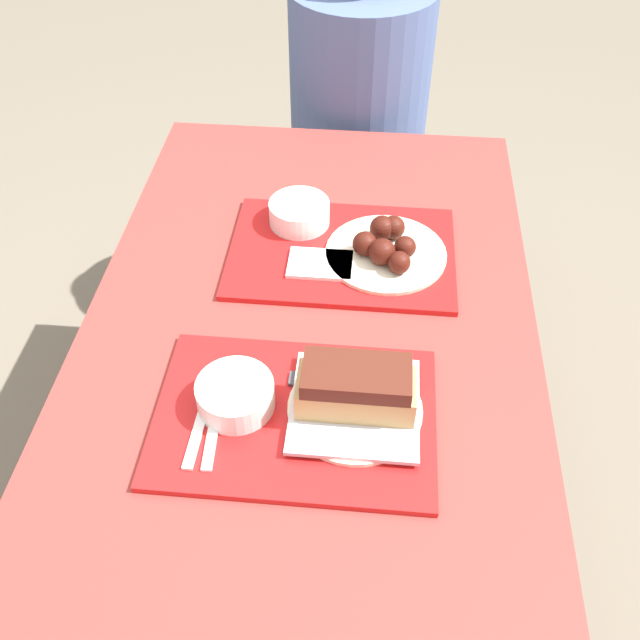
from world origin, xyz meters
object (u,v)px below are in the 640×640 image
object	(u,v)px
bowl_coleslaw_near	(235,394)
person_seated_across	(360,81)
brisket_sandwich_plate	(356,395)
wings_plate_far	(386,247)
bowl_coleslaw_far	(299,212)
tray_near	(295,417)
tray_far	(342,253)

from	to	relation	value
bowl_coleslaw_near	person_seated_across	bearing A→B (deg)	82.78
brisket_sandwich_plate	wings_plate_far	xyz separation A→B (m)	(0.04, 0.38, -0.02)
brisket_sandwich_plate	person_seated_across	world-z (taller)	person_seated_across
wings_plate_far	person_seated_across	world-z (taller)	person_seated_across
bowl_coleslaw_far	wings_plate_far	bearing A→B (deg)	-26.21
tray_near	person_seated_across	world-z (taller)	person_seated_across
bowl_coleslaw_near	wings_plate_far	xyz separation A→B (m)	(0.22, 0.39, -0.01)
bowl_coleslaw_near	wings_plate_far	size ratio (longest dim) A/B	0.52
bowl_coleslaw_far	wings_plate_far	distance (m)	0.20
bowl_coleslaw_near	bowl_coleslaw_far	bearing A→B (deg)	84.44
tray_near	bowl_coleslaw_far	xyz separation A→B (m)	(-0.05, 0.49, 0.03)
tray_far	person_seated_across	xyz separation A→B (m)	(-0.00, 0.69, 0.01)
brisket_sandwich_plate	bowl_coleslaw_far	bearing A→B (deg)	106.67
tray_near	wings_plate_far	size ratio (longest dim) A/B	1.87
tray_near	tray_far	size ratio (longest dim) A/B	1.00
tray_far	wings_plate_far	distance (m)	0.09
tray_near	bowl_coleslaw_far	size ratio (longest dim) A/B	3.58
tray_near	bowl_coleslaw_near	bearing A→B (deg)	173.63
brisket_sandwich_plate	tray_far	bearing A→B (deg)	97.01
person_seated_across	bowl_coleslaw_near	bearing A→B (deg)	-97.22
bowl_coleslaw_far	wings_plate_far	world-z (taller)	wings_plate_far
bowl_coleslaw_near	wings_plate_far	distance (m)	0.45
bowl_coleslaw_near	bowl_coleslaw_far	size ratio (longest dim) A/B	1.00
tray_near	bowl_coleslaw_near	distance (m)	0.10
tray_near	tray_far	bearing A→B (deg)	83.62
tray_near	tray_far	xyz separation A→B (m)	(0.05, 0.40, 0.00)
tray_far	wings_plate_far	size ratio (longest dim) A/B	1.87
brisket_sandwich_plate	person_seated_across	bearing A→B (deg)	92.65
bowl_coleslaw_far	wings_plate_far	xyz separation A→B (m)	(0.18, -0.09, -0.01)
tray_near	bowl_coleslaw_far	bearing A→B (deg)	95.59
wings_plate_far	person_seated_across	size ratio (longest dim) A/B	0.31
bowl_coleslaw_near	wings_plate_far	bearing A→B (deg)	60.05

